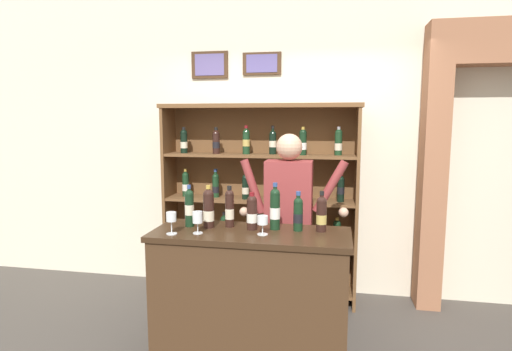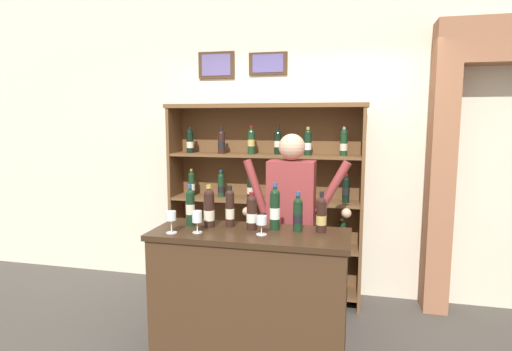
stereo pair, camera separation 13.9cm
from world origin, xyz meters
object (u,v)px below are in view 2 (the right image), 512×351
(wine_glass_right, at_px, (197,218))
(tasting_bottle_riserva, at_px, (321,214))
(shopkeeper, at_px, (291,210))
(tasting_bottle_grappa, at_px, (252,212))
(tasting_bottle_brunello, at_px, (298,214))
(tasting_bottle_super_tuscan, at_px, (209,208))
(wine_glass_left, at_px, (171,218))
(tasting_counter, at_px, (250,299))
(wine_shelf, at_px, (265,197))
(tasting_bottle_vin_santo, at_px, (275,208))
(tasting_bottle_prosecco, at_px, (190,206))
(wine_glass_spare, at_px, (261,222))
(tasting_bottle_rosso, at_px, (230,208))

(wine_glass_right, bearing_deg, tasting_bottle_riserva, 14.53)
(shopkeeper, height_order, tasting_bottle_grappa, shopkeeper)
(tasting_bottle_brunello, bearing_deg, wine_glass_right, -163.23)
(tasting_bottle_super_tuscan, relative_size, tasting_bottle_riserva, 1.09)
(tasting_bottle_super_tuscan, xyz_separation_m, wine_glass_left, (-0.20, -0.22, -0.03))
(tasting_bottle_brunello, bearing_deg, tasting_bottle_grappa, -174.70)
(tasting_counter, bearing_deg, wine_shelf, 97.05)
(tasting_bottle_vin_santo, height_order, wine_glass_left, tasting_bottle_vin_santo)
(tasting_bottle_prosecco, height_order, tasting_bottle_brunello, tasting_bottle_prosecco)
(tasting_bottle_grappa, xyz_separation_m, wine_glass_left, (-0.53, -0.23, -0.02))
(tasting_bottle_super_tuscan, distance_m, wine_glass_spare, 0.45)
(tasting_bottle_rosso, xyz_separation_m, wine_glass_spare, (0.28, -0.17, -0.05))
(wine_shelf, relative_size, tasting_bottle_super_tuscan, 6.14)
(tasting_bottle_riserva, bearing_deg, wine_glass_left, -165.17)
(tasting_bottle_super_tuscan, relative_size, tasting_bottle_vin_santo, 0.92)
(wine_shelf, bearing_deg, wine_glass_right, -99.00)
(tasting_counter, distance_m, tasting_bottle_brunello, 0.72)
(tasting_counter, height_order, tasting_bottle_prosecco, tasting_bottle_prosecco)
(tasting_bottle_vin_santo, relative_size, tasting_bottle_brunello, 1.20)
(wine_shelf, relative_size, tasting_bottle_grappa, 7.11)
(tasting_bottle_brunello, height_order, wine_glass_spare, tasting_bottle_brunello)
(tasting_bottle_riserva, bearing_deg, tasting_bottle_brunello, -175.22)
(wine_shelf, height_order, tasting_bottle_vin_santo, wine_shelf)
(wine_glass_spare, relative_size, wine_glass_left, 0.86)
(tasting_bottle_grappa, bearing_deg, tasting_bottle_vin_santo, 13.39)
(tasting_bottle_grappa, height_order, wine_glass_right, tasting_bottle_grappa)
(tasting_bottle_brunello, distance_m, wine_glass_left, 0.90)
(tasting_bottle_brunello, bearing_deg, wine_glass_spare, -146.68)
(tasting_bottle_vin_santo, relative_size, tasting_bottle_riserva, 1.18)
(tasting_bottle_prosecco, xyz_separation_m, tasting_bottle_brunello, (0.81, 0.03, -0.02))
(shopkeeper, height_order, tasting_bottle_vin_santo, shopkeeper)
(wine_shelf, relative_size, wine_glass_right, 12.37)
(tasting_counter, relative_size, tasting_bottle_riserva, 4.85)
(tasting_bottle_prosecco, bearing_deg, wine_glass_left, -102.34)
(tasting_bottle_brunello, height_order, wine_glass_left, tasting_bottle_brunello)
(wine_shelf, height_order, tasting_bottle_prosecco, wine_shelf)
(tasting_bottle_prosecco, xyz_separation_m, tasting_bottle_vin_santo, (0.64, 0.04, 0.01))
(tasting_bottle_prosecco, bearing_deg, tasting_bottle_rosso, 8.35)
(tasting_bottle_brunello, bearing_deg, tasting_bottle_prosecco, -178.02)
(tasting_bottle_super_tuscan, distance_m, tasting_bottle_vin_santo, 0.49)
(wine_glass_spare, bearing_deg, tasting_counter, 149.82)
(tasting_bottle_prosecco, bearing_deg, tasting_bottle_vin_santo, 3.22)
(tasting_bottle_prosecco, relative_size, tasting_bottle_grappa, 1.14)
(wine_glass_right, distance_m, wine_glass_left, 0.18)
(wine_shelf, bearing_deg, tasting_bottle_riserva, -59.50)
(tasting_bottle_brunello, bearing_deg, tasting_counter, -163.70)
(tasting_counter, relative_size, wine_glass_right, 8.99)
(tasting_bottle_brunello, distance_m, tasting_bottle_riserva, 0.17)
(wine_glass_right, bearing_deg, wine_glass_spare, 6.78)
(tasting_bottle_vin_santo, distance_m, tasting_bottle_brunello, 0.17)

